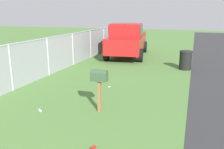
{
  "coord_description": "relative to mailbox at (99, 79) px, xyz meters",
  "views": [
    {
      "loc": [
        -0.24,
        -1.77,
        2.76
      ],
      "look_at": [
        6.17,
        0.41,
        1.01
      ],
      "focal_mm": 38.83,
      "sensor_mm": 36.0,
      "label": 1
    }
  ],
  "objects": [
    {
      "name": "trash_bin",
      "position": [
        6.23,
        -2.08,
        -0.5
      ],
      "size": [
        0.62,
        0.62,
        0.93
      ],
      "color": "black",
      "rests_on": "ground"
    },
    {
      "name": "litter_can_midfield_a",
      "position": [
        -1.88,
        -0.6,
        -0.94
      ],
      "size": [
        0.14,
        0.11,
        0.07
      ],
      "primitive_type": "cylinder",
      "rotation": [
        0.0,
        1.57,
        5.79
      ],
      "color": "red",
      "rests_on": "ground"
    },
    {
      "name": "litter_can_midfield_b",
      "position": [
        -0.56,
        1.62,
        -0.94
      ],
      "size": [
        0.12,
        0.14,
        0.07
      ],
      "primitive_type": "cylinder",
      "rotation": [
        0.0,
        1.57,
        0.94
      ],
      "color": "silver",
      "rests_on": "ground"
    },
    {
      "name": "fence_section",
      "position": [
        4.27,
        3.68,
        -0.06
      ],
      "size": [
        16.42,
        0.07,
        1.69
      ],
      "color": "#9EA3A8",
      "rests_on": "ground"
    },
    {
      "name": "litter_wrapper_near_hydrant",
      "position": [
        2.3,
        0.51,
        -0.97
      ],
      "size": [
        0.14,
        0.12,
        0.01
      ],
      "primitive_type": "cube",
      "rotation": [
        0.0,
        0.0,
        3.46
      ],
      "color": "silver",
      "rests_on": "ground"
    },
    {
      "name": "pickup_truck",
      "position": [
        8.78,
        1.6,
        0.13
      ],
      "size": [
        5.52,
        2.76,
        2.09
      ],
      "rotation": [
        0.0,
        0.0,
        3.27
      ],
      "color": "maroon",
      "rests_on": "ground"
    },
    {
      "name": "mailbox",
      "position": [
        0.0,
        0.0,
        0.0
      ],
      "size": [
        0.22,
        0.47,
        1.23
      ],
      "rotation": [
        0.0,
        0.0,
        0.03
      ],
      "color": "brown",
      "rests_on": "ground"
    }
  ]
}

